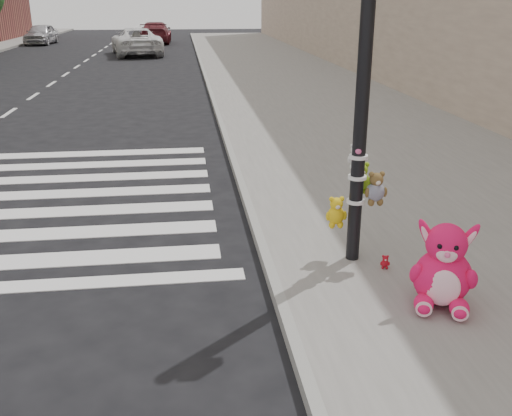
{
  "coord_description": "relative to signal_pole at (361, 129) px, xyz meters",
  "views": [
    {
      "loc": [
        0.61,
        -4.42,
        3.18
      ],
      "look_at": [
        1.43,
        2.09,
        0.75
      ],
      "focal_mm": 40.0,
      "sensor_mm": 36.0,
      "label": 1
    }
  ],
  "objects": [
    {
      "name": "signal_pole",
      "position": [
        0.0,
        0.0,
        0.0
      ],
      "size": [
        0.7,
        0.49,
        4.0
      ],
      "color": "black",
      "rests_on": "sidewalk_near"
    },
    {
      "name": "red_teddy",
      "position": [
        0.29,
        -0.35,
        -1.53
      ],
      "size": [
        0.13,
        0.11,
        0.17
      ],
      "primitive_type": null,
      "rotation": [
        0.0,
        0.0,
        -0.2
      ],
      "color": "#B0111F",
      "rests_on": "sidewalk_near"
    },
    {
      "name": "curb_edge",
      "position": [
        -1.06,
        8.18,
        -1.69
      ],
      "size": [
        0.12,
        80.0,
        0.15
      ],
      "primitive_type": "cube",
      "color": "gray",
      "rests_on": "ground"
    },
    {
      "name": "sidewalk_near",
      "position": [
        2.39,
        8.18,
        -1.69
      ],
      "size": [
        7.0,
        80.0,
        0.14
      ],
      "primitive_type": "cube",
      "color": "slate",
      "rests_on": "ground"
    },
    {
      "name": "car_silver_deep",
      "position": [
        -11.98,
        38.18,
        -1.04
      ],
      "size": [
        1.96,
        4.31,
        1.44
      ],
      "primitive_type": "imported",
      "rotation": [
        0.0,
        0.0,
        -0.06
      ],
      "color": "silver",
      "rests_on": "ground"
    },
    {
      "name": "ground",
      "position": [
        -2.61,
        -1.82,
        -1.76
      ],
      "size": [
        120.0,
        120.0,
        0.0
      ],
      "primitive_type": "plane",
      "color": "black",
      "rests_on": "ground"
    },
    {
      "name": "pink_bunny",
      "position": [
        0.57,
        -1.24,
        -1.23
      ],
      "size": [
        0.79,
        0.85,
        0.96
      ],
      "rotation": [
        0.0,
        0.0,
        -0.38
      ],
      "color": "#F41459",
      "rests_on": "sidewalk_near"
    },
    {
      "name": "car_maroon_near",
      "position": [
        -3.82,
        37.96,
        -0.99
      ],
      "size": [
        2.22,
        5.3,
        1.53
      ],
      "primitive_type": "imported",
      "rotation": [
        0.0,
        0.0,
        3.13
      ],
      "color": "maroon",
      "rests_on": "ground"
    },
    {
      "name": "car_white_near",
      "position": [
        -4.6,
        28.93,
        -0.99
      ],
      "size": [
        3.45,
        5.91,
        1.55
      ],
      "primitive_type": "imported",
      "rotation": [
        0.0,
        0.0,
        3.31
      ],
      "color": "white",
      "rests_on": "ground"
    }
  ]
}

